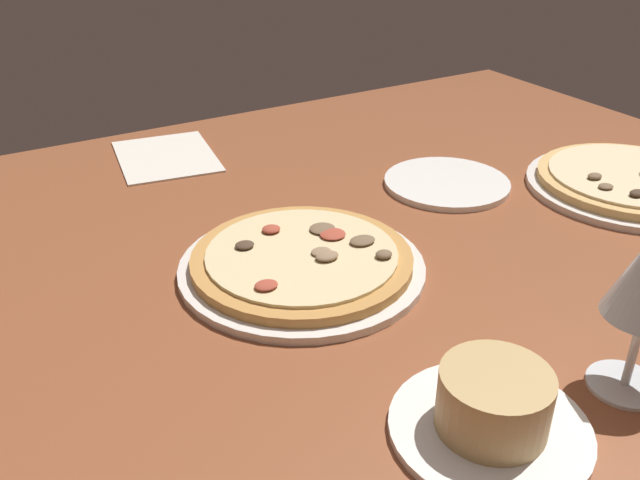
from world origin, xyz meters
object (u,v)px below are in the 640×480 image
pizza_main (302,262)px  pizza_side (631,182)px  ramekin_on_saucer (492,410)px  paper_menu (166,156)px  side_plate (447,183)px

pizza_main → pizza_side: size_ratio=0.98×
ramekin_on_saucer → paper_menu: size_ratio=0.89×
pizza_side → paper_menu: size_ratio=1.54×
pizza_main → ramekin_on_saucer: (-0.84, 30.62, 1.24)cm
pizza_main → pizza_side: same height
pizza_side → side_plate: size_ratio=1.59×
paper_menu → pizza_main: bearing=100.9°
ramekin_on_saucer → side_plate: ramekin_on_saucer is taller
pizza_main → pizza_side: 52.50cm
side_plate → paper_menu: (31.94, -31.74, -0.30)cm
ramekin_on_saucer → side_plate: bearing=-125.6°
pizza_side → ramekin_on_saucer: 57.91cm
pizza_side → pizza_main: bearing=-4.5°
side_plate → pizza_main: bearing=19.0°
side_plate → paper_menu: bearing=-44.8°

